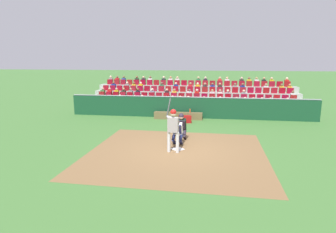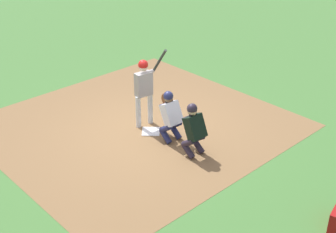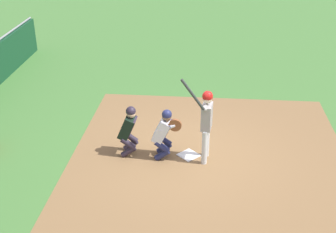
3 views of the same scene
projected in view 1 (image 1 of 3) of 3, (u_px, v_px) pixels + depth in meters
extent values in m
plane|color=#447635|center=(178.00, 149.00, 11.88)|extent=(160.00, 160.00, 0.00)
cube|color=olive|center=(176.00, 153.00, 11.39)|extent=(7.17, 6.80, 0.01)
cube|color=white|center=(178.00, 149.00, 11.88)|extent=(0.62, 0.62, 0.02)
cylinder|color=silver|center=(177.00, 143.00, 11.38)|extent=(0.15, 0.15, 0.85)
cylinder|color=silver|center=(169.00, 142.00, 11.48)|extent=(0.15, 0.15, 0.85)
cube|color=#999394|center=(173.00, 125.00, 11.28)|extent=(0.45, 0.28, 0.60)
sphere|color=beige|center=(173.00, 114.00, 11.19)|extent=(0.22, 0.22, 0.22)
sphere|color=red|center=(173.00, 112.00, 11.18)|extent=(0.25, 0.25, 0.25)
cylinder|color=#999394|center=(172.00, 118.00, 11.27)|extent=(0.46, 0.20, 0.14)
cylinder|color=#999394|center=(168.00, 117.00, 11.31)|extent=(0.17, 0.16, 0.13)
cylinder|color=#272B29|center=(169.00, 107.00, 11.52)|extent=(0.13, 0.56, 0.71)
sphere|color=black|center=(167.00, 116.00, 11.35)|extent=(0.06, 0.06, 0.06)
cylinder|color=#21254F|center=(181.00, 142.00, 12.43)|extent=(0.16, 0.39, 0.34)
cylinder|color=#21254F|center=(181.00, 137.00, 12.38)|extent=(0.16, 0.39, 0.33)
cylinder|color=#21254F|center=(174.00, 141.00, 12.49)|extent=(0.16, 0.39, 0.34)
cylinder|color=#21254F|center=(174.00, 137.00, 12.45)|extent=(0.16, 0.39, 0.33)
cube|color=white|center=(177.00, 129.00, 12.37)|extent=(0.45, 0.48, 0.60)
cube|color=#21254F|center=(177.00, 129.00, 12.26)|extent=(0.39, 0.27, 0.44)
sphere|color=brown|center=(177.00, 121.00, 12.19)|extent=(0.22, 0.22, 0.22)
cube|color=black|center=(177.00, 121.00, 12.19)|extent=(0.21, 0.13, 0.20)
sphere|color=#21254F|center=(177.00, 120.00, 12.17)|extent=(0.24, 0.24, 0.24)
cylinder|color=brown|center=(173.00, 125.00, 12.04)|extent=(0.09, 0.30, 0.30)
cylinder|color=white|center=(173.00, 126.00, 12.22)|extent=(0.13, 0.39, 0.22)
cylinder|color=#29212F|center=(185.00, 137.00, 13.22)|extent=(0.15, 0.39, 0.34)
cylinder|color=#29212F|center=(185.00, 132.00, 13.18)|extent=(0.15, 0.39, 0.33)
cylinder|color=#29212F|center=(178.00, 136.00, 13.28)|extent=(0.15, 0.39, 0.34)
cylinder|color=#29212F|center=(178.00, 132.00, 13.23)|extent=(0.15, 0.39, 0.33)
cube|color=black|center=(181.00, 124.00, 13.17)|extent=(0.43, 0.45, 0.60)
cube|color=#29212F|center=(181.00, 125.00, 13.06)|extent=(0.39, 0.24, 0.44)
sphere|color=tan|center=(181.00, 117.00, 13.00)|extent=(0.22, 0.22, 0.22)
cube|color=black|center=(181.00, 117.00, 13.00)|extent=(0.20, 0.12, 0.20)
sphere|color=#29212F|center=(181.00, 116.00, 12.99)|extent=(0.24, 0.24, 0.24)
cube|color=#154328|center=(190.00, 108.00, 18.10)|extent=(15.66, 0.24, 1.29)
cylinder|color=gray|center=(190.00, 97.00, 17.97)|extent=(15.66, 0.07, 0.07)
cube|color=brown|center=(178.00, 116.00, 17.76)|extent=(3.02, 0.40, 0.44)
cylinder|color=#D65025|center=(190.00, 111.00, 17.50)|extent=(0.07, 0.07, 0.26)
cube|color=#9F1413|center=(185.00, 119.00, 16.77)|extent=(0.81, 0.52, 0.42)
cube|color=#9BA599|center=(192.00, 109.00, 20.34)|extent=(15.79, 0.97, 0.40)
cube|color=maroon|center=(297.00, 106.00, 19.08)|extent=(0.44, 0.10, 0.42)
cube|color=maroon|center=(288.00, 106.00, 19.16)|extent=(0.44, 0.10, 0.42)
cube|color=gold|center=(287.00, 104.00, 19.39)|extent=(0.32, 0.22, 0.52)
sphere|color=#D5A686|center=(288.00, 99.00, 19.32)|extent=(0.19, 0.19, 0.19)
cube|color=maroon|center=(279.00, 105.00, 19.24)|extent=(0.44, 0.10, 0.42)
cube|color=maroon|center=(271.00, 105.00, 19.33)|extent=(0.44, 0.10, 0.42)
cube|color=gold|center=(270.00, 104.00, 19.55)|extent=(0.32, 0.22, 0.52)
sphere|color=#9E8452|center=(270.00, 99.00, 19.48)|extent=(0.19, 0.19, 0.19)
cube|color=maroon|center=(262.00, 105.00, 19.41)|extent=(0.44, 0.10, 0.42)
cube|color=gold|center=(262.00, 104.00, 19.64)|extent=(0.32, 0.22, 0.52)
sphere|color=#DAAB85|center=(262.00, 99.00, 19.57)|extent=(0.19, 0.19, 0.19)
cube|color=maroon|center=(254.00, 105.00, 19.49)|extent=(0.44, 0.10, 0.42)
cube|color=gold|center=(253.00, 104.00, 19.72)|extent=(0.32, 0.22, 0.52)
sphere|color=#A8765F|center=(253.00, 98.00, 19.65)|extent=(0.19, 0.19, 0.19)
cube|color=maroon|center=(245.00, 105.00, 19.58)|extent=(0.44, 0.10, 0.42)
cube|color=navy|center=(245.00, 103.00, 19.80)|extent=(0.32, 0.22, 0.52)
sphere|color=#D3AB8C|center=(245.00, 98.00, 19.73)|extent=(0.19, 0.19, 0.19)
cube|color=maroon|center=(237.00, 104.00, 19.66)|extent=(0.44, 0.10, 0.42)
cube|color=navy|center=(236.00, 103.00, 19.89)|extent=(0.32, 0.22, 0.52)
sphere|color=#A38159|center=(237.00, 98.00, 19.82)|extent=(0.19, 0.19, 0.19)
cube|color=maroon|center=(228.00, 104.00, 19.74)|extent=(0.44, 0.10, 0.42)
cube|color=maroon|center=(220.00, 104.00, 19.83)|extent=(0.44, 0.10, 0.42)
cube|color=white|center=(220.00, 103.00, 20.05)|extent=(0.32, 0.22, 0.52)
sphere|color=beige|center=(220.00, 98.00, 19.98)|extent=(0.19, 0.19, 0.19)
cube|color=maroon|center=(212.00, 104.00, 19.91)|extent=(0.44, 0.10, 0.42)
cube|color=#153D95|center=(212.00, 103.00, 20.14)|extent=(0.32, 0.22, 0.52)
sphere|color=brown|center=(212.00, 98.00, 20.06)|extent=(0.19, 0.19, 0.19)
cube|color=maroon|center=(204.00, 104.00, 19.99)|extent=(0.44, 0.10, 0.42)
cube|color=red|center=(204.00, 102.00, 20.22)|extent=(0.32, 0.22, 0.52)
sphere|color=#A17B57|center=(204.00, 97.00, 20.15)|extent=(0.19, 0.19, 0.19)
cube|color=maroon|center=(196.00, 103.00, 20.08)|extent=(0.44, 0.10, 0.42)
cube|color=maroon|center=(188.00, 103.00, 20.16)|extent=(0.44, 0.10, 0.42)
cube|color=black|center=(188.00, 102.00, 20.39)|extent=(0.32, 0.22, 0.52)
sphere|color=#D8A784|center=(188.00, 97.00, 20.31)|extent=(0.19, 0.19, 0.19)
cube|color=maroon|center=(180.00, 103.00, 20.24)|extent=(0.44, 0.10, 0.42)
cube|color=#2A7032|center=(180.00, 102.00, 20.47)|extent=(0.32, 0.22, 0.52)
sphere|color=tan|center=(180.00, 97.00, 20.40)|extent=(0.19, 0.19, 0.19)
cube|color=maroon|center=(172.00, 103.00, 20.33)|extent=(0.44, 0.10, 0.42)
cube|color=silver|center=(173.00, 102.00, 20.55)|extent=(0.32, 0.22, 0.52)
sphere|color=#CEA889|center=(173.00, 97.00, 20.48)|extent=(0.19, 0.19, 0.19)
cube|color=maroon|center=(164.00, 103.00, 20.41)|extent=(0.44, 0.10, 0.42)
cube|color=maroon|center=(157.00, 103.00, 20.49)|extent=(0.44, 0.10, 0.42)
cube|color=maroon|center=(149.00, 102.00, 20.57)|extent=(0.44, 0.10, 0.42)
cube|color=maroon|center=(141.00, 102.00, 20.66)|extent=(0.44, 0.10, 0.42)
cube|color=red|center=(142.00, 101.00, 20.89)|extent=(0.32, 0.22, 0.52)
sphere|color=beige|center=(142.00, 96.00, 20.81)|extent=(0.19, 0.19, 0.19)
cube|color=maroon|center=(134.00, 102.00, 20.74)|extent=(0.44, 0.10, 0.42)
cube|color=#1E4193|center=(135.00, 101.00, 20.97)|extent=(0.32, 0.22, 0.52)
sphere|color=#A78057|center=(135.00, 96.00, 20.90)|extent=(0.19, 0.19, 0.19)
cube|color=maroon|center=(126.00, 102.00, 20.82)|extent=(0.44, 0.10, 0.42)
cube|color=maroon|center=(119.00, 102.00, 20.91)|extent=(0.44, 0.10, 0.42)
cube|color=gray|center=(120.00, 101.00, 21.13)|extent=(0.32, 0.22, 0.52)
sphere|color=beige|center=(120.00, 96.00, 21.06)|extent=(0.19, 0.19, 0.19)
cube|color=maroon|center=(112.00, 102.00, 20.99)|extent=(0.44, 0.10, 0.42)
cube|color=maroon|center=(104.00, 101.00, 21.07)|extent=(0.44, 0.10, 0.42)
cube|color=maroon|center=(97.00, 101.00, 21.16)|extent=(0.44, 0.10, 0.42)
cube|color=#2C703F|center=(98.00, 100.00, 21.38)|extent=(0.32, 0.22, 0.52)
sphere|color=brown|center=(98.00, 95.00, 21.31)|extent=(0.19, 0.19, 0.19)
cube|color=#9BA599|center=(193.00, 104.00, 21.24)|extent=(15.79, 0.97, 0.80)
cube|color=maroon|center=(293.00, 98.00, 19.93)|extent=(0.44, 0.10, 0.42)
cube|color=silver|center=(293.00, 97.00, 20.16)|extent=(0.32, 0.22, 0.52)
sphere|color=brown|center=(293.00, 92.00, 20.09)|extent=(0.19, 0.19, 0.19)
cube|color=maroon|center=(285.00, 98.00, 20.02)|extent=(0.44, 0.10, 0.42)
cube|color=maroon|center=(277.00, 98.00, 20.10)|extent=(0.44, 0.10, 0.42)
cube|color=maroon|center=(268.00, 97.00, 20.18)|extent=(0.44, 0.10, 0.42)
cube|color=maroon|center=(260.00, 97.00, 20.27)|extent=(0.44, 0.10, 0.42)
cube|color=maroon|center=(252.00, 97.00, 20.35)|extent=(0.44, 0.10, 0.42)
cube|color=maroon|center=(244.00, 97.00, 20.43)|extent=(0.44, 0.10, 0.42)
cube|color=gray|center=(244.00, 96.00, 20.66)|extent=(0.32, 0.22, 0.52)
sphere|color=#D8A88D|center=(244.00, 91.00, 20.59)|extent=(0.19, 0.19, 0.19)
cube|color=maroon|center=(236.00, 97.00, 20.52)|extent=(0.44, 0.10, 0.42)
cube|color=maroon|center=(228.00, 97.00, 20.60)|extent=(0.44, 0.10, 0.42)
cube|color=gray|center=(228.00, 96.00, 20.83)|extent=(0.32, 0.22, 0.52)
sphere|color=beige|center=(228.00, 91.00, 20.76)|extent=(0.19, 0.19, 0.19)
cube|color=maroon|center=(220.00, 97.00, 20.68)|extent=(0.44, 0.10, 0.42)
cube|color=white|center=(220.00, 95.00, 20.91)|extent=(0.32, 0.22, 0.52)
sphere|color=#AB7D56|center=(220.00, 91.00, 20.84)|extent=(0.19, 0.19, 0.19)
cube|color=maroon|center=(212.00, 96.00, 20.77)|extent=(0.44, 0.10, 0.42)
cube|color=white|center=(212.00, 95.00, 20.99)|extent=(0.32, 0.22, 0.52)
sphere|color=#B07D55|center=(212.00, 90.00, 20.92)|extent=(0.19, 0.19, 0.19)
cube|color=maroon|center=(204.00, 96.00, 20.85)|extent=(0.44, 0.10, 0.42)
cube|color=maroon|center=(197.00, 96.00, 20.93)|extent=(0.44, 0.10, 0.42)
cube|color=red|center=(197.00, 95.00, 21.16)|extent=(0.32, 0.22, 0.52)
sphere|color=beige|center=(197.00, 90.00, 21.09)|extent=(0.19, 0.19, 0.19)
cube|color=maroon|center=(189.00, 96.00, 21.02)|extent=(0.44, 0.10, 0.42)
cube|color=white|center=(189.00, 95.00, 21.24)|extent=(0.32, 0.22, 0.52)
sphere|color=brown|center=(189.00, 90.00, 21.17)|extent=(0.19, 0.19, 0.19)
cube|color=maroon|center=(181.00, 96.00, 21.10)|extent=(0.44, 0.10, 0.42)
cube|color=maroon|center=(174.00, 96.00, 21.18)|extent=(0.44, 0.10, 0.42)
cube|color=gold|center=(174.00, 95.00, 21.41)|extent=(0.32, 0.22, 0.52)
sphere|color=#AB8058|center=(174.00, 90.00, 21.34)|extent=(0.19, 0.19, 0.19)
cube|color=maroon|center=(166.00, 96.00, 21.27)|extent=(0.44, 0.10, 0.42)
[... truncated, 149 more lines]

